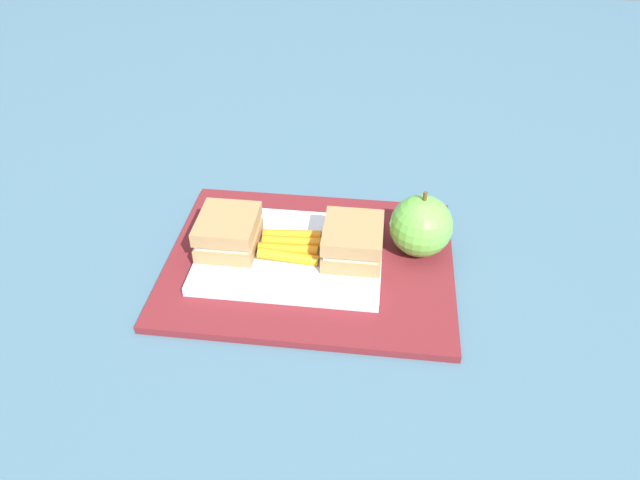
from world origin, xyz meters
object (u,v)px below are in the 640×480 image
(sandwich_half_right, at_px, (353,241))
(apple, at_px, (421,226))
(food_tray, at_px, (291,254))
(carrot_sticks_bundle, at_px, (290,246))
(sandwich_half_left, at_px, (228,232))

(sandwich_half_right, bearing_deg, apple, 22.04)
(food_tray, distance_m, carrot_sticks_bundle, 0.01)
(sandwich_half_right, xyz_separation_m, apple, (0.08, 0.03, 0.01))
(food_tray, distance_m, apple, 0.17)
(food_tray, xyz_separation_m, apple, (0.16, 0.03, 0.03))
(food_tray, distance_m, sandwich_half_right, 0.08)
(sandwich_half_left, height_order, carrot_sticks_bundle, sandwich_half_left)
(sandwich_half_left, distance_m, apple, 0.24)
(food_tray, height_order, sandwich_half_right, sandwich_half_right)
(sandwich_half_left, relative_size, sandwich_half_right, 1.00)
(food_tray, bearing_deg, carrot_sticks_bundle, 144.96)
(carrot_sticks_bundle, relative_size, apple, 0.86)
(sandwich_half_left, height_order, sandwich_half_right, same)
(apple, bearing_deg, sandwich_half_left, -172.00)
(food_tray, bearing_deg, sandwich_half_right, 0.00)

